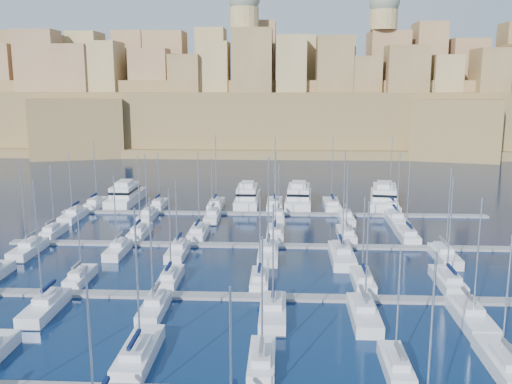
# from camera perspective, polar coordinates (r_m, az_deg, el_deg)

# --- Properties ---
(ground) EXTENTS (600.00, 600.00, 0.00)m
(ground) POSITION_cam_1_polar(r_m,az_deg,el_deg) (82.13, 1.04, -7.51)
(ground) COLOR black
(ground) RESTS_ON ground
(pontoon_mid_near) EXTENTS (84.00, 2.00, 0.40)m
(pontoon_mid_near) POSITION_cam_1_polar(r_m,az_deg,el_deg) (70.80, 0.72, -10.47)
(pontoon_mid_near) COLOR slate
(pontoon_mid_near) RESTS_ON ground
(pontoon_mid_far) EXTENTS (84.00, 2.00, 0.40)m
(pontoon_mid_far) POSITION_cam_1_polar(r_m,az_deg,el_deg) (91.59, 1.24, -5.38)
(pontoon_mid_far) COLOR slate
(pontoon_mid_far) RESTS_ON ground
(pontoon_far) EXTENTS (84.00, 2.00, 0.40)m
(pontoon_far) POSITION_cam_1_polar(r_m,az_deg,el_deg) (112.85, 1.56, -2.19)
(pontoon_far) COLOR slate
(pontoon_far) RESTS_ON ground
(sailboat_2) EXTENTS (2.98, 9.94, 15.08)m
(sailboat_2) POSITION_cam_1_polar(r_m,az_deg,el_deg) (57.46, -11.65, -15.48)
(sailboat_2) COLOR silver
(sailboat_2) RESTS_ON ground
(sailboat_3) EXTENTS (2.43, 8.09, 12.82)m
(sailboat_3) POSITION_cam_1_polar(r_m,az_deg,el_deg) (55.05, 0.59, -16.53)
(sailboat_3) COLOR silver
(sailboat_3) RESTS_ON ground
(sailboat_4) EXTENTS (2.30, 7.67, 11.86)m
(sailboat_4) POSITION_cam_1_polar(r_m,az_deg,el_deg) (55.82, 13.83, -16.48)
(sailboat_4) COLOR silver
(sailboat_4) RESTS_ON ground
(sailboat_5) EXTENTS (2.84, 9.45, 13.10)m
(sailboat_5) POSITION_cam_1_polar(r_m,az_deg,el_deg) (59.21, 23.51, -15.41)
(sailboat_5) COLOR silver
(sailboat_5) RESTS_ON ground
(sailboat_13) EXTENTS (2.25, 7.49, 10.66)m
(sailboat_13) POSITION_cam_1_polar(r_m,az_deg,el_deg) (79.57, -17.16, -8.12)
(sailboat_13) COLOR silver
(sailboat_13) RESTS_ON ground
(sailboat_14) EXTENTS (2.34, 7.81, 12.98)m
(sailboat_14) POSITION_cam_1_polar(r_m,az_deg,el_deg) (76.51, -8.55, -8.49)
(sailboat_14) COLOR silver
(sailboat_14) RESTS_ON ground
(sailboat_15) EXTENTS (2.32, 7.74, 12.12)m
(sailboat_15) POSITION_cam_1_polar(r_m,az_deg,el_deg) (75.10, 0.37, -8.75)
(sailboat_15) COLOR silver
(sailboat_15) RESTS_ON ground
(sailboat_16) EXTENTS (2.53, 8.42, 11.99)m
(sailboat_16) POSITION_cam_1_polar(r_m,az_deg,el_deg) (76.05, 10.61, -8.69)
(sailboat_16) COLOR silver
(sailboat_16) RESTS_ON ground
(sailboat_17) EXTENTS (2.79, 9.29, 14.42)m
(sailboat_17) POSITION_cam_1_polar(r_m,az_deg,el_deg) (78.68, 18.63, -8.39)
(sailboat_17) COLOR silver
(sailboat_17) RESTS_ON ground
(sailboat_19) EXTENTS (2.82, 9.39, 15.87)m
(sailboat_19) POSITION_cam_1_polar(r_m,az_deg,el_deg) (70.83, -20.34, -10.70)
(sailboat_19) COLOR silver
(sailboat_19) RESTS_ON ground
(sailboat_20) EXTENTS (2.51, 8.35, 13.95)m
(sailboat_20) POSITION_cam_1_polar(r_m,az_deg,el_deg) (67.48, -10.13, -11.28)
(sailboat_20) COLOR silver
(sailboat_20) RESTS_ON ground
(sailboat_21) EXTENTS (2.91, 9.69, 13.61)m
(sailboat_21) POSITION_cam_1_polar(r_m,az_deg,el_deg) (65.27, 1.69, -11.89)
(sailboat_21) COLOR silver
(sailboat_21) RESTS_ON ground
(sailboat_22) EXTENTS (2.93, 9.77, 14.03)m
(sailboat_22) POSITION_cam_1_polar(r_m,az_deg,el_deg) (65.84, 10.74, -11.88)
(sailboat_22) COLOR silver
(sailboat_22) RESTS_ON ground
(sailboat_23) EXTENTS (3.05, 10.18, 14.55)m
(sailboat_23) POSITION_cam_1_polar(r_m,az_deg,el_deg) (68.23, 20.69, -11.58)
(sailboat_23) COLOR silver
(sailboat_23) RESTS_ON ground
(sailboat_24) EXTENTS (2.38, 7.93, 12.46)m
(sailboat_24) POSITION_cam_1_polar(r_m,az_deg,el_deg) (103.88, -19.61, -3.74)
(sailboat_24) COLOR silver
(sailboat_24) RESTS_ON ground
(sailboat_25) EXTENTS (2.57, 8.56, 14.02)m
(sailboat_25) POSITION_cam_1_polar(r_m,az_deg,el_deg) (99.46, -11.55, -3.94)
(sailboat_25) COLOR silver
(sailboat_25) RESTS_ON ground
(sailboat_26) EXTENTS (2.82, 9.39, 14.82)m
(sailboat_26) POSITION_cam_1_polar(r_m,az_deg,el_deg) (97.85, -5.75, -4.01)
(sailboat_26) COLOR silver
(sailboat_26) RESTS_ON ground
(sailboat_27) EXTENTS (2.81, 9.38, 14.81)m
(sailboat_27) POSITION_cam_1_polar(r_m,az_deg,el_deg) (96.78, 1.94, -4.14)
(sailboat_27) COLOR silver
(sailboat_27) RESTS_ON ground
(sailboat_28) EXTENTS (2.71, 9.04, 12.82)m
(sailboat_28) POSITION_cam_1_polar(r_m,az_deg,el_deg) (97.19, 9.01, -4.22)
(sailboat_28) COLOR silver
(sailboat_28) RESTS_ON ground
(sailboat_29) EXTENTS (2.85, 9.51, 13.34)m
(sailboat_29) POSITION_cam_1_polar(r_m,az_deg,el_deg) (99.02, 14.85, -4.16)
(sailboat_29) COLOR silver
(sailboat_29) RESTS_ON ground
(sailboat_30) EXTENTS (2.79, 9.31, 15.22)m
(sailboat_30) POSITION_cam_1_polar(r_m,az_deg,el_deg) (94.58, -21.80, -5.32)
(sailboat_30) COLOR silver
(sailboat_30) RESTS_ON ground
(sailboat_31) EXTENTS (2.48, 8.26, 12.62)m
(sailboat_31) POSITION_cam_1_polar(r_m,az_deg,el_deg) (90.24, -13.64, -5.62)
(sailboat_31) COLOR silver
(sailboat_31) RESTS_ON ground
(sailboat_32) EXTENTS (2.63, 8.75, 12.18)m
(sailboat_32) POSITION_cam_1_polar(r_m,az_deg,el_deg) (87.85, -7.80, -5.86)
(sailboat_32) COLOR silver
(sailboat_32) RESTS_ON ground
(sailboat_33) EXTENTS (2.93, 9.77, 15.67)m
(sailboat_33) POSITION_cam_1_polar(r_m,az_deg,el_deg) (85.92, 1.24, -6.12)
(sailboat_33) COLOR silver
(sailboat_33) RESTS_ON ground
(sailboat_34) EXTENTS (3.34, 11.13, 16.85)m
(sailboat_34) POSITION_cam_1_polar(r_m,az_deg,el_deg) (85.68, 8.58, -6.28)
(sailboat_34) COLOR silver
(sailboat_34) RESTS_ON ground
(sailboat_35) EXTENTS (2.86, 9.55, 14.19)m
(sailboat_35) POSITION_cam_1_polar(r_m,az_deg,el_deg) (89.23, 18.33, -6.05)
(sailboat_35) COLOR silver
(sailboat_35) RESTS_ON ground
(sailboat_36) EXTENTS (2.67, 8.89, 14.25)m
(sailboat_36) POSITION_cam_1_polar(r_m,az_deg,el_deg) (124.33, -15.71, -1.10)
(sailboat_36) COLOR silver
(sailboat_36) RESTS_ON ground
(sailboat_37) EXTENTS (2.44, 8.13, 11.85)m
(sailboat_37) POSITION_cam_1_polar(r_m,az_deg,el_deg) (120.38, -9.68, -1.25)
(sailboat_37) COLOR silver
(sailboat_37) RESTS_ON ground
(sailboat_38) EXTENTS (2.81, 9.37, 15.42)m
(sailboat_38) POSITION_cam_1_polar(r_m,az_deg,el_deg) (118.96, -4.03, -1.24)
(sailboat_38) COLOR silver
(sailboat_38) RESTS_ON ground
(sailboat_39) EXTENTS (3.16, 10.54, 14.93)m
(sailboat_39) POSITION_cam_1_polar(r_m,az_deg,el_deg) (118.70, 1.87, -1.25)
(sailboat_39) COLOR silver
(sailboat_39) RESTS_ON ground
(sailboat_40) EXTENTS (3.17, 10.58, 15.71)m
(sailboat_40) POSITION_cam_1_polar(r_m,az_deg,el_deg) (119.12, 7.58, -1.29)
(sailboat_40) COLOR silver
(sailboat_40) RESTS_ON ground
(sailboat_41) EXTENTS (2.96, 9.88, 15.53)m
(sailboat_41) POSITION_cam_1_polar(r_m,az_deg,el_deg) (120.36, 13.23, -1.37)
(sailboat_41) COLOR silver
(sailboat_41) RESTS_ON ground
(sailboat_42) EXTENTS (2.80, 9.33, 13.05)m
(sailboat_42) POSITION_cam_1_polar(r_m,az_deg,el_deg) (114.60, -17.78, -2.25)
(sailboat_42) COLOR silver
(sailboat_42) RESTS_ON ground
(sailboat_43) EXTENTS (2.44, 8.13, 12.96)m
(sailboat_43) POSITION_cam_1_polar(r_m,az_deg,el_deg) (110.97, -10.78, -2.34)
(sailboat_43) COLOR silver
(sailboat_43) RESTS_ON ground
(sailboat_44) EXTENTS (2.50, 8.35, 12.39)m
(sailboat_44) POSITION_cam_1_polar(r_m,az_deg,el_deg) (108.62, -4.37, -2.47)
(sailboat_44) COLOR silver
(sailboat_44) RESTS_ON ground
(sailboat_45) EXTENTS (2.21, 7.35, 11.28)m
(sailboat_45) POSITION_cam_1_polar(r_m,az_deg,el_deg) (108.26, 2.26, -2.50)
(sailboat_45) COLOR silver
(sailboat_45) RESTS_ON ground
(sailboat_46) EXTENTS (2.57, 8.55, 11.73)m
(sailboat_46) POSITION_cam_1_polar(r_m,az_deg,el_deg) (108.32, 9.02, -2.62)
(sailboat_46) COLOR silver
(sailboat_46) RESTS_ON ground
(sailboat_47) EXTENTS (3.00, 9.99, 13.53)m
(sailboat_47) POSITION_cam_1_polar(r_m,az_deg,el_deg) (109.01, 13.85, -2.71)
(sailboat_47) COLOR silver
(sailboat_47) RESTS_ON ground
(motor_yacht_a) EXTENTS (5.17, 16.81, 5.25)m
(motor_yacht_a) POSITION_cam_1_polar(r_m,az_deg,el_deg) (126.55, -12.91, -0.30)
(motor_yacht_a) COLOR silver
(motor_yacht_a) RESTS_ON ground
(motor_yacht_b) EXTENTS (4.88, 15.95, 5.25)m
(motor_yacht_b) POSITION_cam_1_polar(r_m,az_deg,el_deg) (121.67, -0.86, -0.47)
(motor_yacht_b) COLOR silver
(motor_yacht_b) RESTS_ON ground
(motor_yacht_c) EXTENTS (6.14, 17.73, 5.25)m
(motor_yacht_c) POSITION_cam_1_polar(r_m,az_deg,el_deg) (122.20, 4.29, -0.45)
(motor_yacht_c) COLOR silver
(motor_yacht_c) RESTS_ON ground
(motor_yacht_d) EXTENTS (8.45, 19.36, 5.25)m
(motor_yacht_d) POSITION_cam_1_polar(r_m,az_deg,el_deg) (124.58, 12.69, -0.47)
(motor_yacht_d) COLOR silver
(motor_yacht_d) RESTS_ON ground
(fortified_city) EXTENTS (460.00, 108.95, 59.52)m
(fortified_city) POSITION_cam_1_polar(r_m,az_deg,el_deg) (233.31, 2.25, 8.35)
(fortified_city) COLOR brown
(fortified_city) RESTS_ON ground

